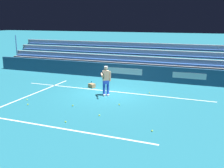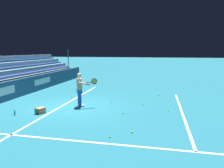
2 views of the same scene
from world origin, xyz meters
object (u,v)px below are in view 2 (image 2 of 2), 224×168
object	(u,v)px
tennis_ball_toward_net	(110,137)
tennis_ball_far_left	(168,111)
tennis_ball_stray_back	(132,132)
tennis_ball_near_player	(144,104)
water_bottle	(15,113)
tennis_player	(80,89)
tennis_ball_midcourt	(160,95)
tennis_ball_far_right	(123,113)
tennis_ball_on_baseline	(112,101)
ball_box_cardboard	(40,111)
tennis_ball_by_box	(72,96)

from	to	relation	value
tennis_ball_toward_net	tennis_ball_far_left	xyz separation A→B (m)	(-3.62, 2.01, 0.00)
tennis_ball_toward_net	tennis_ball_stray_back	xyz separation A→B (m)	(-0.59, 0.67, 0.00)
tennis_ball_near_player	water_bottle	bearing A→B (deg)	-61.22
tennis_player	tennis_ball_stray_back	bearing A→B (deg)	45.15
tennis_ball_stray_back	water_bottle	world-z (taller)	water_bottle
tennis_ball_far_left	tennis_ball_near_player	size ratio (longest dim) A/B	1.00
tennis_ball_midcourt	tennis_ball_far_right	bearing A→B (deg)	-19.89
tennis_ball_toward_net	tennis_ball_far_left	world-z (taller)	same
tennis_ball_midcourt	tennis_ball_on_baseline	bearing A→B (deg)	-48.62
ball_box_cardboard	tennis_ball_far_left	size ratio (longest dim) A/B	6.06
tennis_ball_stray_back	ball_box_cardboard	bearing A→B (deg)	-108.70
tennis_ball_far_left	tennis_ball_midcourt	bearing A→B (deg)	-173.48
ball_box_cardboard	tennis_ball_on_baseline	size ratio (longest dim) A/B	6.06
tennis_ball_stray_back	tennis_ball_far_right	xyz separation A→B (m)	(-2.23, -0.69, 0.00)
tennis_ball_toward_net	tennis_ball_far_left	bearing A→B (deg)	150.96
tennis_ball_stray_back	tennis_ball_toward_net	bearing A→B (deg)	-48.72
tennis_ball_midcourt	tennis_ball_stray_back	world-z (taller)	same
tennis_ball_stray_back	tennis_ball_near_player	distance (m)	4.05
tennis_player	tennis_ball_stray_back	distance (m)	4.42
tennis_ball_by_box	tennis_ball_far_left	size ratio (longest dim) A/B	1.00
tennis_ball_far_right	water_bottle	size ratio (longest dim) A/B	0.30
tennis_ball_stray_back	water_bottle	size ratio (longest dim) A/B	0.30
tennis_ball_by_box	tennis_ball_far_right	distance (m)	4.84
tennis_player	tennis_ball_near_player	size ratio (longest dim) A/B	25.98
tennis_ball_toward_net	ball_box_cardboard	bearing A→B (deg)	-119.09
tennis_ball_by_box	tennis_ball_near_player	bearing A→B (deg)	74.79
tennis_player	tennis_ball_stray_back	size ratio (longest dim) A/B	25.98
tennis_ball_far_right	tennis_player	bearing A→B (deg)	-109.21
tennis_ball_by_box	tennis_ball_far_left	bearing A→B (deg)	68.66
tennis_ball_far_left	ball_box_cardboard	bearing A→B (deg)	-75.16
tennis_player	tennis_ball_toward_net	distance (m)	4.45
tennis_ball_midcourt	water_bottle	world-z (taller)	water_bottle
tennis_ball_on_baseline	tennis_ball_near_player	xyz separation A→B (m)	(0.32, 1.80, 0.00)
ball_box_cardboard	tennis_ball_by_box	size ratio (longest dim) A/B	6.06
tennis_ball_toward_net	tennis_player	bearing A→B (deg)	-146.67
tennis_ball_near_player	tennis_ball_far_right	distance (m)	1.99
tennis_ball_far_left	tennis_ball_toward_net	bearing A→B (deg)	-29.04
tennis_ball_midcourt	tennis_ball_near_player	distance (m)	2.74
tennis_player	tennis_ball_toward_net	size ratio (longest dim) A/B	25.98
tennis_ball_stray_back	tennis_ball_near_player	xyz separation A→B (m)	(-4.05, 0.11, 0.00)
tennis_ball_by_box	tennis_ball_far_right	bearing A→B (deg)	50.76
water_bottle	tennis_ball_far_right	bearing A→B (deg)	104.33
tennis_ball_midcourt	tennis_ball_stray_back	size ratio (longest dim) A/B	1.00
tennis_ball_midcourt	tennis_ball_toward_net	distance (m)	7.43
tennis_ball_toward_net	tennis_ball_stray_back	world-z (taller)	same
ball_box_cardboard	tennis_ball_far_right	bearing A→B (deg)	100.92
tennis_ball_by_box	tennis_ball_midcourt	bearing A→B (deg)	104.48
tennis_ball_by_box	tennis_ball_stray_back	bearing A→B (deg)	39.98
tennis_ball_toward_net	water_bottle	xyz separation A→B (m)	(-1.61, -4.74, 0.08)
tennis_ball_by_box	water_bottle	world-z (taller)	water_bottle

